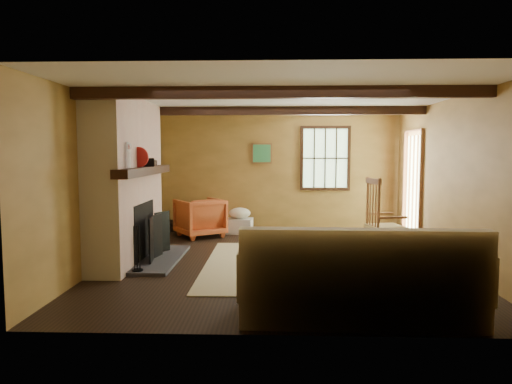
{
  "coord_description": "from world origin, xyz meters",
  "views": [
    {
      "loc": [
        -0.09,
        -6.68,
        1.63
      ],
      "look_at": [
        -0.34,
        0.4,
        1.01
      ],
      "focal_mm": 32.0,
      "sensor_mm": 36.0,
      "label": 1
    }
  ],
  "objects_px": {
    "armchair": "(200,217)",
    "laundry_basket": "(240,226)",
    "fireplace": "(128,187)",
    "rocking_chair": "(383,224)",
    "sofa": "(358,283)"
  },
  "relations": [
    {
      "from": "armchair",
      "to": "laundry_basket",
      "type": "bearing_deg",
      "value": 173.29
    },
    {
      "from": "fireplace",
      "to": "laundry_basket",
      "type": "height_order",
      "value": "fireplace"
    },
    {
      "from": "fireplace",
      "to": "rocking_chair",
      "type": "height_order",
      "value": "fireplace"
    },
    {
      "from": "fireplace",
      "to": "laundry_basket",
      "type": "distance_m",
      "value": 2.94
    },
    {
      "from": "fireplace",
      "to": "rocking_chair",
      "type": "bearing_deg",
      "value": 4.43
    },
    {
      "from": "fireplace",
      "to": "sofa",
      "type": "relative_size",
      "value": 1.03
    },
    {
      "from": "fireplace",
      "to": "rocking_chair",
      "type": "xyz_separation_m",
      "value": [
        3.84,
        0.3,
        -0.58
      ]
    },
    {
      "from": "laundry_basket",
      "to": "fireplace",
      "type": "bearing_deg",
      "value": -122.38
    },
    {
      "from": "sofa",
      "to": "rocking_chair",
      "type": "bearing_deg",
      "value": 72.68
    },
    {
      "from": "fireplace",
      "to": "laundry_basket",
      "type": "xyz_separation_m",
      "value": [
        1.49,
        2.35,
        -0.95
      ]
    },
    {
      "from": "sofa",
      "to": "armchair",
      "type": "relative_size",
      "value": 2.85
    },
    {
      "from": "fireplace",
      "to": "armchair",
      "type": "relative_size",
      "value": 2.93
    },
    {
      "from": "rocking_chair",
      "to": "sofa",
      "type": "xyz_separation_m",
      "value": [
        -0.85,
        -2.53,
        -0.19
      ]
    },
    {
      "from": "sofa",
      "to": "armchair",
      "type": "xyz_separation_m",
      "value": [
        -2.24,
        4.19,
        0.04
      ]
    },
    {
      "from": "laundry_basket",
      "to": "armchair",
      "type": "bearing_deg",
      "value": -152.32
    }
  ]
}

